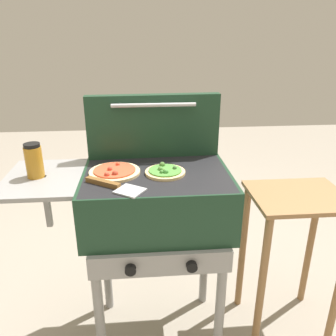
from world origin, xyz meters
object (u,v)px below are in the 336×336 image
grill (154,203)px  pizza_pepperoni (115,171)px  spatula (114,186)px  prep_table (293,235)px  pizza_veggie (165,171)px  sauce_jar (34,161)px

grill → pizza_pepperoni: pizza_pepperoni is taller
spatula → prep_table: bearing=9.4°
pizza_veggie → sauce_jar: 0.55m
grill → spatula: size_ratio=3.87×
pizza_pepperoni → spatula: 0.14m
sauce_jar → spatula: 0.37m
pizza_veggie → pizza_pepperoni: bearing=174.7°
sauce_jar → spatula: size_ratio=0.59×
pizza_veggie → spatula: size_ratio=0.70×
grill → spatula: spatula is taller
pizza_veggie → grill: bearing=170.3°
pizza_veggie → prep_table: pizza_veggie is taller
spatula → prep_table: 0.92m
grill → prep_table: size_ratio=1.25×
prep_table → pizza_pepperoni: bearing=179.5°
grill → pizza_veggie: size_ratio=5.56×
sauce_jar → pizza_pepperoni: bearing=1.1°
pizza_veggie → spatula: 0.25m
prep_table → pizza_veggie: bearing=-178.8°
sauce_jar → pizza_veggie: bearing=-1.5°
sauce_jar → spatula: (0.33, -0.14, -0.06)m
pizza_veggie → spatula: pizza_veggie is taller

